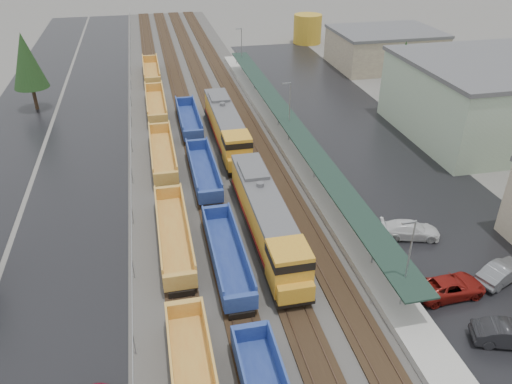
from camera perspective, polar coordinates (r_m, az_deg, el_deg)
ballast_strip at (r=69.87m, az=-6.13°, el=8.05°), size 20.00×160.00×0.08m
trackbed at (r=69.83m, az=-6.14°, el=8.14°), size 14.60×160.00×0.22m
west_parking_lot at (r=70.05m, az=-18.47°, el=6.66°), size 10.00×160.00×0.02m
west_road at (r=71.91m, az=-26.38°, el=5.62°), size 9.00×160.00×0.02m
east_commuter_lot at (r=65.66m, az=11.77°, el=6.05°), size 16.00×100.00×0.02m
station_platform at (r=62.26m, az=3.75°, el=6.01°), size 3.00×80.00×8.00m
chainlink_fence at (r=67.57m, az=-14.12°, el=7.95°), size 0.08×160.04×2.02m
tree_west_far at (r=78.56m, az=-24.77°, el=13.47°), size 4.84×4.84×11.00m
tree_east at (r=74.14m, az=16.42°, el=13.58°), size 4.40×4.40×10.00m
locomotive_lead at (r=43.17m, az=1.26°, el=-3.19°), size 2.99×19.71×4.46m
locomotive_trail at (r=61.45m, az=-3.39°, el=7.36°), size 2.99×19.71×4.46m
well_string_yellow at (r=44.02m, az=-9.37°, el=-4.83°), size 2.62×113.63×2.32m
well_string_blue at (r=35.51m, az=-1.25°, el=-14.52°), size 2.53×88.74×2.24m
storage_tank at (r=112.20m, az=5.90°, el=18.06°), size 5.91×5.91×5.91m
parked_car_east_a at (r=39.06m, az=27.00°, el=-14.30°), size 3.20×5.21×1.62m
parked_car_east_b at (r=41.41m, az=21.32°, el=-10.07°), size 2.72×5.56×1.52m
parked_car_east_c at (r=46.83m, az=17.19°, el=-4.15°), size 3.49×5.65×1.53m
parked_car_east_e at (r=44.46m, az=26.35°, el=-8.21°), size 3.36×5.16×1.61m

